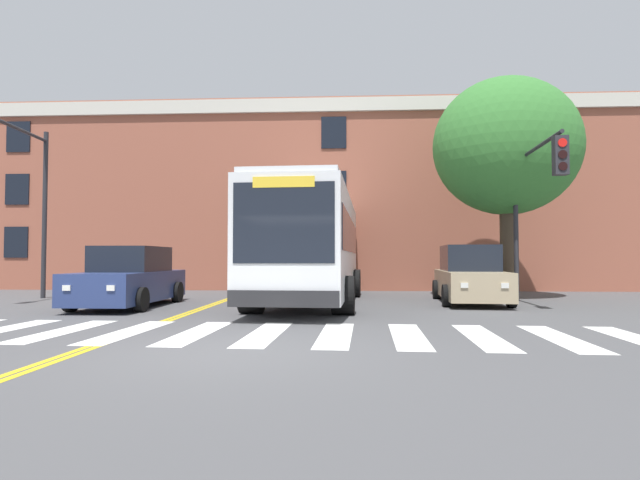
{
  "coord_description": "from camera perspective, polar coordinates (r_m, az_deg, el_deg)",
  "views": [
    {
      "loc": [
        1.79,
        -7.6,
        1.44
      ],
      "look_at": [
        0.98,
        7.4,
        1.97
      ],
      "focal_mm": 28.0,
      "sensor_mm": 36.0,
      "label": 1
    }
  ],
  "objects": [
    {
      "name": "city_bus",
      "position": [
        16.07,
        -0.87,
        -0.52
      ],
      "size": [
        3.3,
        10.79,
        3.48
      ],
      "color": "white",
      "rests_on": "ground"
    },
    {
      "name": "traffic_light_near_corner",
      "position": [
        16.25,
        23.16,
        5.23
      ],
      "size": [
        0.44,
        4.24,
        5.05
      ],
      "color": "#28282D",
      "rests_on": "ground"
    },
    {
      "name": "traffic_light_far_corner",
      "position": [
        19.07,
        -31.27,
        6.29
      ],
      "size": [
        0.55,
        4.27,
        5.97
      ],
      "color": "#28282D",
      "rests_on": "ground"
    },
    {
      "name": "lane_line_yellow_outer",
      "position": [
        23.76,
        -6.71,
        -5.49
      ],
      "size": [
        0.12,
        36.0,
        0.01
      ],
      "primitive_type": "cube",
      "color": "gold",
      "rests_on": "ground"
    },
    {
      "name": "ground_plane",
      "position": [
        7.94,
        -10.24,
        -12.44
      ],
      "size": [
        120.0,
        120.0,
        0.0
      ],
      "primitive_type": "plane",
      "color": "#4C4C4F"
    },
    {
      "name": "car_navy_near_lane",
      "position": [
        15.82,
        -20.9,
        -4.19
      ],
      "size": [
        2.18,
        4.81,
        1.77
      ],
      "color": "navy",
      "rests_on": "ground"
    },
    {
      "name": "lane_line_yellow_inner",
      "position": [
        23.79,
        -7.09,
        -5.48
      ],
      "size": [
        0.12,
        36.0,
        0.01
      ],
      "primitive_type": "cube",
      "color": "gold",
      "rests_on": "ground"
    },
    {
      "name": "car_silver_behind_bus",
      "position": [
        25.29,
        -1.89,
        -3.43
      ],
      "size": [
        2.19,
        4.52,
        1.81
      ],
      "color": "#B7BABF",
      "rests_on": "ground"
    },
    {
      "name": "car_tan_far_lane",
      "position": [
        16.68,
        16.74,
        -4.06
      ],
      "size": [
        2.31,
        4.81,
        1.84
      ],
      "color": "tan",
      "rests_on": "ground"
    },
    {
      "name": "building_facade",
      "position": [
        25.44,
        1.8,
        4.39
      ],
      "size": [
        35.85,
        7.29,
        8.56
      ],
      "color": "#9E5642",
      "rests_on": "ground"
    },
    {
      "name": "crosswalk",
      "position": [
        9.52,
        -2.28,
        -10.7
      ],
      "size": [
        15.4,
        3.72,
        0.01
      ],
      "color": "white",
      "rests_on": "ground"
    },
    {
      "name": "street_tree_curbside_large",
      "position": [
        19.11,
        20.54,
        9.9
      ],
      "size": [
        5.45,
        4.81,
        7.81
      ],
      "color": "#4C3D2D",
      "rests_on": "ground"
    }
  ]
}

